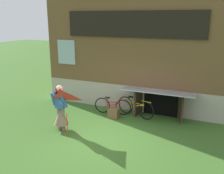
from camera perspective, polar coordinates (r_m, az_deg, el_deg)
name	(u,v)px	position (r m, az deg, el deg)	size (l,w,h in m)	color
ground_plane	(100,140)	(8.64, -2.59, -11.68)	(60.00, 60.00, 0.00)	#386023
log_house	(148,43)	(12.74, 7.97, 9.59)	(8.22, 5.73, 5.37)	#ADA393
person	(61,112)	(9.22, -11.39, -5.41)	(0.61, 0.53, 1.67)	#7F6B51
kite	(61,101)	(8.42, -11.24, -3.05)	(0.89, 0.87, 1.60)	red
bicycle_yellow	(135,107)	(10.44, 5.25, -4.53)	(1.69, 0.58, 0.80)	black
bicycle_red	(113,106)	(10.68, 0.13, -4.23)	(1.56, 0.25, 0.72)	black
wooden_crate	(114,113)	(10.33, 0.42, -5.82)	(0.42, 0.35, 0.39)	brown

